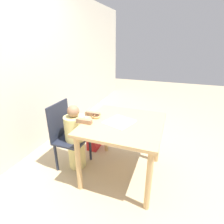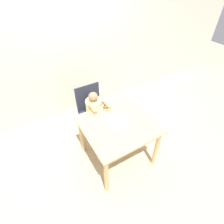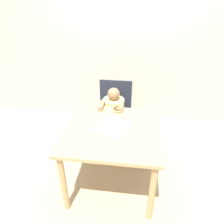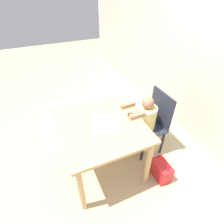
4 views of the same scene
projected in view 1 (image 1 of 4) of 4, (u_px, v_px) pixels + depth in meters
The scene contains 8 objects.
ground_plane at pixel (122, 173), 2.33m from camera, with size 12.00×12.00×0.00m, color tan.
wall_back at pixel (17, 72), 2.33m from camera, with size 8.00×0.05×2.50m.
dining_table at pixel (123, 131), 2.09m from camera, with size 0.95×0.90×0.74m.
chair at pixel (68, 135), 2.33m from camera, with size 0.43×0.39×0.90m.
child_figure at pixel (76, 138), 2.30m from camera, with size 0.28×0.44×0.90m.
donut at pixel (96, 116), 2.17m from camera, with size 0.11×0.11×0.04m.
napkin at pixel (120, 122), 2.06m from camera, with size 0.38×0.38×0.00m.
handbag at pixel (95, 140), 2.85m from camera, with size 0.27×0.16×0.35m.
Camera 1 is at (-1.78, -0.51, 1.63)m, focal length 28.00 mm.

